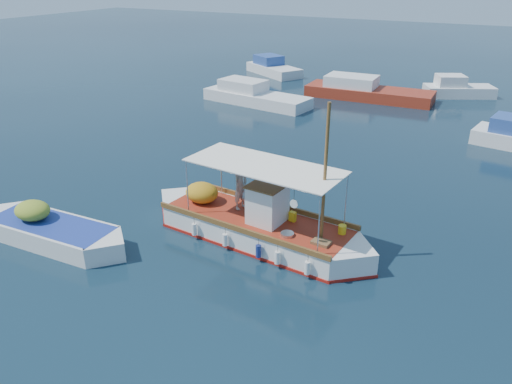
% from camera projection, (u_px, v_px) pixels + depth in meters
% --- Properties ---
extents(ground, '(160.00, 160.00, 0.00)m').
position_uv_depth(ground, '(268.00, 235.00, 18.46)').
color(ground, black).
rests_on(ground, ground).
extents(fishing_caique, '(9.17, 3.16, 5.62)m').
position_uv_depth(fishing_caique, '(255.00, 226.00, 18.08)').
color(fishing_caique, white).
rests_on(fishing_caique, ground).
extents(dinghy, '(6.58, 2.04, 1.61)m').
position_uv_depth(dinghy, '(51.00, 232.00, 17.96)').
color(dinghy, white).
rests_on(dinghy, ground).
extents(bg_boat_nw, '(8.28, 3.49, 1.80)m').
position_uv_depth(bg_boat_nw, '(254.00, 97.00, 35.81)').
color(bg_boat_nw, silver).
rests_on(bg_boat_nw, ground).
extents(bg_boat_n, '(9.32, 3.08, 1.80)m').
position_uv_depth(bg_boat_n, '(365.00, 92.00, 37.15)').
color(bg_boat_n, maroon).
rests_on(bg_boat_n, ground).
extents(bg_boat_far_w, '(6.28, 5.00, 1.80)m').
position_uv_depth(bg_boat_far_w, '(273.00, 69.00, 45.44)').
color(bg_boat_far_w, silver).
rests_on(bg_boat_far_w, ground).
extents(bg_boat_far_n, '(5.37, 3.98, 1.80)m').
position_uv_depth(bg_boat_far_n, '(457.00, 90.00, 37.73)').
color(bg_boat_far_n, silver).
rests_on(bg_boat_far_n, ground).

